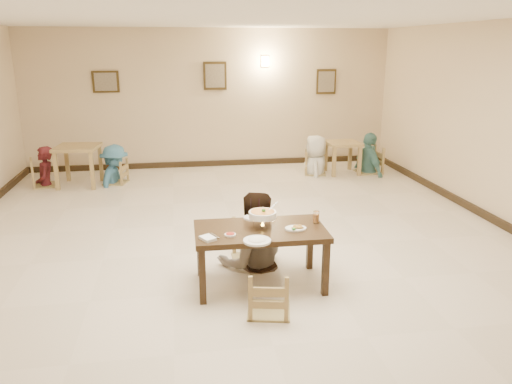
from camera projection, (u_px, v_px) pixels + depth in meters
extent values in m
plane|color=beige|center=(241.00, 251.00, 6.63)|extent=(10.00, 10.00, 0.00)
plane|color=white|center=(239.00, 12.00, 5.79)|extent=(10.00, 10.00, 0.00)
plane|color=beige|center=(211.00, 99.00, 10.95)|extent=(10.00, 0.00, 10.00)
cube|color=black|center=(213.00, 163.00, 11.32)|extent=(8.00, 0.06, 0.12)
cube|color=#332610|center=(106.00, 82.00, 10.46)|extent=(0.55, 0.03, 0.45)
cube|color=gray|center=(106.00, 82.00, 10.44)|extent=(0.45, 0.01, 0.37)
cube|color=#332610|center=(215.00, 76.00, 10.78)|extent=(0.50, 0.03, 0.60)
cube|color=gray|center=(215.00, 76.00, 10.77)|extent=(0.41, 0.01, 0.49)
cube|color=#332610|center=(326.00, 82.00, 11.21)|extent=(0.45, 0.03, 0.55)
cube|color=gray|center=(326.00, 82.00, 11.19)|extent=(0.37, 0.01, 0.45)
cube|color=#FFD88C|center=(265.00, 61.00, 10.87)|extent=(0.16, 0.05, 0.22)
cube|color=#332010|center=(260.00, 231.00, 5.51)|extent=(1.46, 0.83, 0.06)
cube|color=#332010|center=(202.00, 277.00, 5.19)|extent=(0.07, 0.07, 0.62)
cube|color=#332010|center=(326.00, 269.00, 5.37)|extent=(0.07, 0.07, 0.62)
cube|color=#332010|center=(200.00, 251.00, 5.84)|extent=(0.07, 0.07, 0.62)
cube|color=#332010|center=(310.00, 245.00, 6.03)|extent=(0.07, 0.07, 0.62)
cube|color=tan|center=(251.00, 227.00, 6.21)|extent=(0.46, 0.46, 0.05)
cube|color=tan|center=(269.00, 275.00, 4.99)|extent=(0.43, 0.43, 0.05)
imported|color=gray|center=(253.00, 192.00, 5.99)|extent=(0.93, 0.73, 1.86)
torus|color=silver|center=(263.00, 217.00, 5.48)|extent=(0.24, 0.24, 0.01)
cylinder|color=silver|center=(263.00, 227.00, 5.51)|extent=(0.06, 0.06, 0.04)
cone|color=#FFA526|center=(263.00, 223.00, 5.50)|extent=(0.04, 0.04, 0.05)
cylinder|color=white|center=(263.00, 215.00, 5.47)|extent=(0.30, 0.30, 0.07)
cylinder|color=#C06A22|center=(263.00, 212.00, 5.46)|extent=(0.26, 0.26, 0.02)
sphere|color=#2D7223|center=(264.00, 211.00, 5.45)|extent=(0.04, 0.04, 0.04)
cylinder|color=silver|center=(272.00, 207.00, 5.53)|extent=(0.14, 0.09, 0.10)
cylinder|color=silver|center=(270.00, 221.00, 5.56)|extent=(0.01, 0.01, 0.14)
cylinder|color=silver|center=(253.00, 222.00, 5.53)|extent=(0.01, 0.01, 0.14)
cylinder|color=silver|center=(264.00, 226.00, 5.40)|extent=(0.01, 0.01, 0.14)
cylinder|color=white|center=(256.00, 217.00, 5.83)|extent=(0.30, 0.30, 0.02)
ellipsoid|color=white|center=(256.00, 217.00, 5.83)|extent=(0.19, 0.16, 0.07)
cylinder|color=white|center=(257.00, 241.00, 5.13)|extent=(0.29, 0.29, 0.02)
ellipsoid|color=white|center=(257.00, 240.00, 5.13)|extent=(0.19, 0.16, 0.07)
cylinder|color=white|center=(296.00, 228.00, 5.48)|extent=(0.24, 0.24, 0.02)
sphere|color=#2D7223|center=(294.00, 229.00, 5.41)|extent=(0.04, 0.04, 0.04)
cylinder|color=white|center=(230.00, 235.00, 5.30)|extent=(0.12, 0.12, 0.02)
cylinder|color=maroon|center=(230.00, 234.00, 5.29)|extent=(0.09, 0.09, 0.01)
cube|color=white|center=(208.00, 238.00, 5.19)|extent=(0.19, 0.20, 0.03)
cube|color=silver|center=(212.00, 236.00, 5.27)|extent=(0.09, 0.16, 0.01)
cube|color=silver|center=(215.00, 235.00, 5.28)|extent=(0.09, 0.16, 0.01)
cylinder|color=white|center=(316.00, 217.00, 5.67)|extent=(0.07, 0.07, 0.14)
cylinder|color=orange|center=(316.00, 218.00, 5.67)|extent=(0.06, 0.06, 0.10)
cube|color=#A38755|center=(77.00, 147.00, 9.55)|extent=(0.86, 0.86, 0.06)
cube|color=#A38755|center=(56.00, 172.00, 9.33)|extent=(0.07, 0.07, 0.72)
cube|color=#A38755|center=(92.00, 171.00, 9.36)|extent=(0.07, 0.07, 0.72)
cube|color=#A38755|center=(67.00, 164.00, 9.96)|extent=(0.07, 0.07, 0.72)
cube|color=#A38755|center=(101.00, 163.00, 10.00)|extent=(0.07, 0.07, 0.72)
cube|color=#A38755|center=(343.00, 143.00, 10.52)|extent=(0.69, 0.69, 0.06)
cube|color=#A38755|center=(334.00, 162.00, 10.30)|extent=(0.07, 0.07, 0.62)
cube|color=#A38755|center=(360.00, 161.00, 10.40)|extent=(0.07, 0.07, 0.62)
cube|color=#A38755|center=(326.00, 157.00, 10.83)|extent=(0.07, 0.07, 0.62)
cube|color=#A38755|center=(350.00, 156.00, 10.93)|extent=(0.07, 0.07, 0.62)
cube|color=tan|center=(44.00, 162.00, 9.59)|extent=(0.48, 0.48, 0.05)
cube|color=tan|center=(114.00, 163.00, 9.80)|extent=(0.42, 0.42, 0.05)
cube|color=tan|center=(316.00, 154.00, 10.52)|extent=(0.44, 0.44, 0.05)
cube|color=tan|center=(369.00, 150.00, 10.61)|extent=(0.50, 0.50, 0.05)
imported|color=#4F171E|center=(42.00, 147.00, 9.51)|extent=(0.46, 0.62, 1.55)
imported|color=teal|center=(113.00, 145.00, 9.69)|extent=(0.83, 1.12, 1.55)
imported|color=silver|center=(316.00, 135.00, 10.40)|extent=(0.69, 0.90, 1.66)
imported|color=teal|center=(371.00, 133.00, 10.50)|extent=(0.60, 1.07, 1.73)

